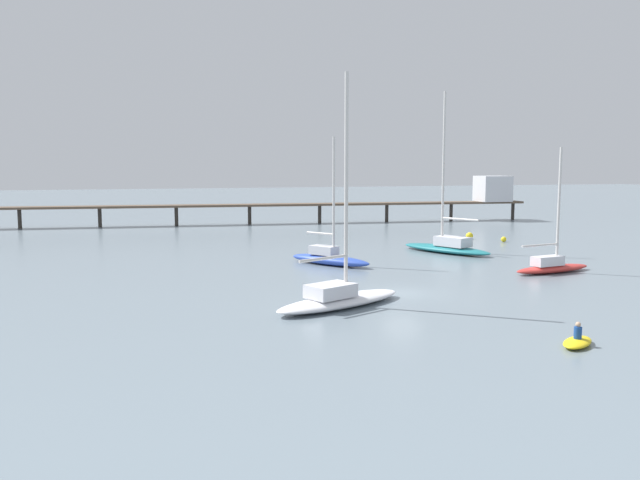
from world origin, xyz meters
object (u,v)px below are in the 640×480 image
(sailboat_teal, at_px, (447,245))
(dinghy_yellow, at_px, (577,341))
(sailboat_red, at_px, (552,264))
(mooring_buoy_mid, at_px, (504,239))
(mooring_buoy_near, at_px, (469,236))
(sailboat_blue, at_px, (329,256))
(pier, at_px, (377,197))
(sailboat_white, at_px, (338,295))

(sailboat_teal, bearing_deg, dinghy_yellow, -107.71)
(sailboat_red, height_order, sailboat_teal, sailboat_teal)
(dinghy_yellow, relative_size, mooring_buoy_mid, 4.44)
(sailboat_teal, relative_size, mooring_buoy_near, 18.93)
(sailboat_red, relative_size, mooring_buoy_near, 12.05)
(sailboat_blue, bearing_deg, sailboat_red, -30.20)
(sailboat_teal, relative_size, dinghy_yellow, 5.81)
(sailboat_teal, height_order, mooring_buoy_near, sailboat_teal)
(sailboat_teal, distance_m, dinghy_yellow, 32.00)
(sailboat_blue, height_order, dinghy_yellow, sailboat_blue)
(pier, xyz_separation_m, sailboat_blue, (-19.41, -36.99, -3.00))
(mooring_buoy_mid, bearing_deg, sailboat_teal, -149.37)
(dinghy_yellow, xyz_separation_m, mooring_buoy_near, (17.55, 39.77, 0.19))
(sailboat_blue, height_order, mooring_buoy_mid, sailboat_blue)
(sailboat_red, height_order, sailboat_white, sailboat_white)
(sailboat_blue, height_order, sailboat_white, sailboat_white)
(pier, height_order, sailboat_blue, sailboat_blue)
(sailboat_teal, bearing_deg, pier, 79.33)
(sailboat_red, relative_size, sailboat_teal, 0.64)
(sailboat_red, relative_size, sailboat_white, 0.71)
(sailboat_blue, xyz_separation_m, sailboat_white, (-4.50, -15.63, 0.00))
(sailboat_red, height_order, dinghy_yellow, sailboat_red)
(sailboat_teal, bearing_deg, sailboat_white, -132.31)
(pier, xyz_separation_m, dinghy_yellow, (-16.00, -63.71, -3.50))
(sailboat_blue, xyz_separation_m, sailboat_red, (15.37, -8.95, -0.05))
(mooring_buoy_mid, distance_m, mooring_buoy_near, 4.02)
(mooring_buoy_mid, xyz_separation_m, mooring_buoy_near, (-2.30, 3.30, 0.11))
(sailboat_white, height_order, dinghy_yellow, sailboat_white)
(pier, bearing_deg, sailboat_white, -114.44)
(pier, height_order, mooring_buoy_mid, pier)
(sailboat_white, distance_m, mooring_buoy_mid, 37.63)
(pier, bearing_deg, mooring_buoy_mid, -81.94)
(sailboat_white, bearing_deg, sailboat_red, 18.60)
(pier, distance_m, sailboat_red, 46.22)
(dinghy_yellow, relative_size, mooring_buoy_near, 3.26)
(pier, relative_size, mooring_buoy_mid, 140.42)
(dinghy_yellow, height_order, mooring_buoy_mid, dinghy_yellow)
(mooring_buoy_near, bearing_deg, sailboat_white, -131.60)
(sailboat_white, distance_m, mooring_buoy_near, 38.36)
(pier, xyz_separation_m, sailboat_teal, (-6.26, -33.23, -2.92))
(pier, bearing_deg, sailboat_red, -95.03)
(sailboat_blue, distance_m, sailboat_white, 16.27)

